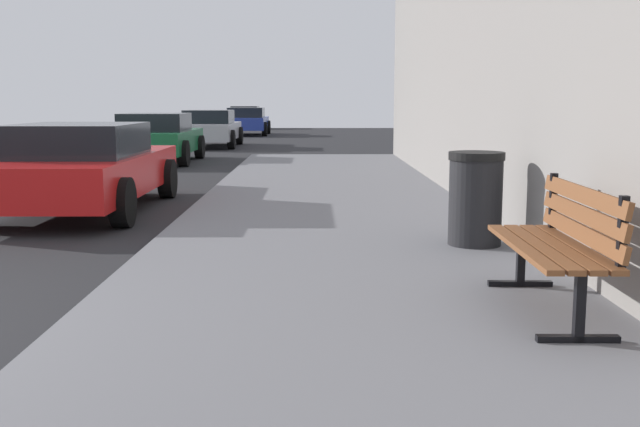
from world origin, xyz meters
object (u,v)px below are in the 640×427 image
(car_red, at_px, (83,167))
(car_green, at_px, (157,138))
(car_silver, at_px, (210,128))
(car_black, at_px, (246,117))
(trash_bin, at_px, (475,198))
(bench, at_px, (562,238))
(car_blue, at_px, (247,121))

(car_red, bearing_deg, car_green, 94.86)
(car_silver, xyz_separation_m, car_black, (-0.40, 18.22, -0.00))
(car_green, bearing_deg, car_black, 89.85)
(car_green, bearing_deg, trash_bin, -64.84)
(bench, bearing_deg, car_blue, 100.10)
(trash_bin, height_order, car_green, car_green)
(car_blue, bearing_deg, bench, -80.93)
(car_red, height_order, car_blue, same)
(car_green, distance_m, car_blue, 15.79)
(car_blue, bearing_deg, car_red, -90.44)
(trash_bin, relative_size, car_blue, 0.23)
(car_green, height_order, car_silver, same)
(car_silver, bearing_deg, trash_bin, -74.43)
(bench, height_order, car_blue, car_blue)
(bench, height_order, car_silver, car_silver)
(car_red, relative_size, car_blue, 1.14)
(car_black, bearing_deg, car_red, -88.84)
(bench, distance_m, trash_bin, 2.42)
(car_red, bearing_deg, bench, -48.98)
(trash_bin, relative_size, car_black, 0.22)
(trash_bin, height_order, car_blue, car_blue)
(car_red, xyz_separation_m, car_green, (-0.75, 8.77, -0.00))
(bench, xyz_separation_m, car_red, (-5.03, 5.78, -0.01))
(car_silver, relative_size, car_blue, 1.07)
(bench, relative_size, car_black, 0.39)
(bench, xyz_separation_m, car_black, (-5.71, 39.42, -0.02))
(car_green, relative_size, car_silver, 0.94)
(car_red, xyz_separation_m, car_silver, (-0.28, 15.42, -0.00))
(trash_bin, bearing_deg, bench, -88.22)
(trash_bin, relative_size, car_red, 0.20)
(car_black, bearing_deg, bench, -81.76)
(trash_bin, bearing_deg, car_black, 98.66)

